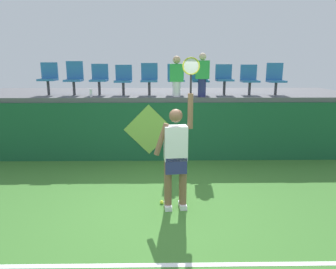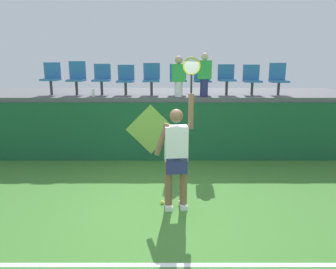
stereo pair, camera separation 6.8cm
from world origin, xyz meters
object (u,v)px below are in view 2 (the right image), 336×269
at_px(stadium_chair_0, 50,77).
at_px(stadium_chair_7, 225,78).
at_px(spectator_0, 203,74).
at_px(water_bottle, 92,93).
at_px(stadium_chair_8, 251,78).
at_px(stadium_chair_3, 125,78).
at_px(stadium_chair_4, 150,78).
at_px(tennis_player, 175,154).
at_px(stadium_chair_5, 177,78).
at_px(stadium_chair_1, 76,77).
at_px(stadium_chair_9, 277,78).
at_px(spectator_1, 178,76).
at_px(stadium_chair_2, 101,78).
at_px(tennis_ball, 161,202).
at_px(stadium_chair_6, 201,77).

height_order(stadium_chair_0, stadium_chair_7, stadium_chair_0).
xyz_separation_m(stadium_chair_0, spectator_0, (4.02, -0.45, 0.09)).
relative_size(water_bottle, stadium_chair_8, 0.25).
distance_m(stadium_chair_3, stadium_chair_4, 0.69).
height_order(tennis_player, stadium_chair_0, tennis_player).
bearing_deg(stadium_chair_5, stadium_chair_8, 0.02).
relative_size(stadium_chair_5, stadium_chair_8, 1.02).
bearing_deg(stadium_chair_8, tennis_player, -121.55).
relative_size(stadium_chair_3, spectator_0, 0.73).
bearing_deg(stadium_chair_1, stadium_chair_9, -0.01).
bearing_deg(stadium_chair_0, spectator_1, -7.63).
distance_m(stadium_chair_8, spectator_1, 2.02).
xyz_separation_m(water_bottle, stadium_chair_2, (0.13, 0.52, 0.36)).
distance_m(stadium_chair_2, stadium_chair_8, 4.00).
bearing_deg(stadium_chair_7, stadium_chair_4, 179.82).
xyz_separation_m(water_bottle, stadium_chair_1, (-0.54, 0.53, 0.38)).
height_order(tennis_player, stadium_chair_2, tennis_player).
bearing_deg(stadium_chair_7, stadium_chair_5, 179.88).
distance_m(stadium_chair_0, stadium_chair_2, 1.34).
bearing_deg(spectator_1, water_bottle, -178.15).
relative_size(tennis_ball, stadium_chair_5, 0.08).
height_order(stadium_chair_2, stadium_chair_8, stadium_chair_2).
bearing_deg(stadium_chair_9, water_bottle, -173.78).
xyz_separation_m(water_bottle, stadium_chair_9, (4.83, 0.53, 0.35)).
height_order(tennis_ball, stadium_chair_9, stadium_chair_9).
xyz_separation_m(stadium_chair_5, stadium_chair_8, (1.97, 0.00, -0.02)).
height_order(tennis_ball, stadium_chair_5, stadium_chair_5).
bearing_deg(stadium_chair_3, tennis_ball, -72.51).
relative_size(stadium_chair_2, stadium_chair_4, 0.98).
xyz_separation_m(tennis_player, stadium_chair_9, (2.80, 3.42, 1.08)).
distance_m(stadium_chair_5, stadium_chair_8, 1.97).
height_order(stadium_chair_7, spectator_1, spectator_1).
relative_size(tennis_ball, stadium_chair_9, 0.08).
bearing_deg(stadium_chair_1, stadium_chair_6, 0.01).
distance_m(stadium_chair_2, stadium_chair_6, 2.68).
bearing_deg(stadium_chair_7, stadium_chair_3, 179.94).
height_order(stadium_chair_2, stadium_chair_7, stadium_chair_2).
height_order(stadium_chair_1, spectator_0, spectator_0).
xyz_separation_m(stadium_chair_3, stadium_chair_7, (2.69, -0.00, 0.02)).
xyz_separation_m(stadium_chair_1, stadium_chair_8, (4.67, -0.01, -0.04)).
relative_size(stadium_chair_3, stadium_chair_8, 0.99).
height_order(stadium_chair_9, spectator_0, spectator_0).
xyz_separation_m(stadium_chair_4, spectator_1, (0.71, -0.45, 0.07)).
bearing_deg(stadium_chair_4, water_bottle, -160.16).
height_order(water_bottle, stadium_chair_5, stadium_chair_5).
bearing_deg(stadium_chair_7, spectator_0, -145.04).
distance_m(stadium_chair_2, spectator_0, 2.72).
height_order(water_bottle, stadium_chair_2, stadium_chair_2).
distance_m(stadium_chair_3, stadium_chair_9, 4.07).
relative_size(tennis_player, stadium_chair_2, 3.15).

